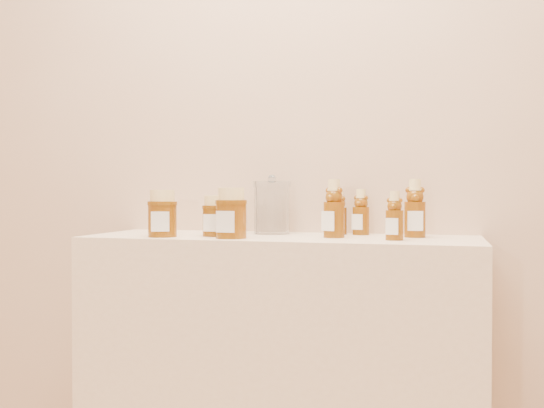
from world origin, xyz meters
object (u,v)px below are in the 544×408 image
(bear_bottle_front_left, at_px, (334,205))
(honey_jar_left, at_px, (162,213))
(bear_bottle_back_left, at_px, (339,209))
(glass_canister, at_px, (272,205))
(display_table, at_px, (280,382))

(bear_bottle_front_left, xyz_separation_m, honey_jar_left, (-0.51, -0.11, -0.03))
(bear_bottle_back_left, relative_size, bear_bottle_front_left, 0.81)
(bear_bottle_front_left, relative_size, honey_jar_left, 1.38)
(bear_bottle_front_left, distance_m, glass_canister, 0.24)
(bear_bottle_back_left, bearing_deg, display_table, -117.01)
(display_table, distance_m, honey_jar_left, 0.63)
(display_table, height_order, bear_bottle_back_left, bear_bottle_back_left)
(honey_jar_left, xyz_separation_m, glass_canister, (0.29, 0.21, 0.02))
(display_table, distance_m, glass_canister, 0.55)
(honey_jar_left, bearing_deg, glass_canister, 19.55)
(bear_bottle_back_left, relative_size, honey_jar_left, 1.13)
(display_table, relative_size, honey_jar_left, 8.40)
(bear_bottle_front_left, xyz_separation_m, glass_canister, (-0.22, 0.10, -0.01))
(bear_bottle_front_left, distance_m, honey_jar_left, 0.52)
(display_table, bearing_deg, glass_canister, 118.56)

